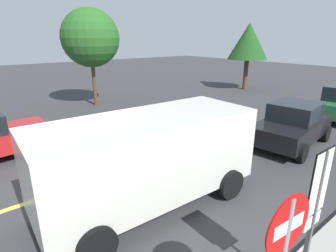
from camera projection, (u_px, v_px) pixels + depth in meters
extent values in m
plane|color=#38383A|center=(79.00, 186.00, 7.38)|extent=(80.00, 80.00, 0.00)
cube|color=#E0D14C|center=(165.00, 157.00, 9.14)|extent=(28.00, 0.16, 0.01)
cylinder|color=red|center=(288.00, 226.00, 2.91)|extent=(0.76, 0.08, 0.76)
cube|color=white|center=(288.00, 226.00, 2.91)|extent=(0.53, 0.07, 0.18)
cube|color=#4C4C51|center=(310.00, 230.00, 3.87)|extent=(0.06, 0.06, 2.50)
cube|color=white|center=(320.00, 183.00, 3.63)|extent=(0.50, 0.03, 0.95)
cube|color=black|center=(320.00, 183.00, 3.63)|extent=(0.54, 0.02, 0.99)
cube|color=white|center=(312.00, 221.00, 3.82)|extent=(0.45, 0.03, 0.20)
cube|color=silver|center=(149.00, 155.00, 6.25)|extent=(5.26, 2.16, 1.82)
cube|color=black|center=(213.00, 123.00, 7.30)|extent=(0.22, 1.84, 0.80)
cylinder|color=black|center=(180.00, 157.00, 8.30)|extent=(0.77, 0.28, 0.76)
cylinder|color=black|center=(230.00, 184.00, 6.77)|extent=(0.77, 0.28, 0.76)
cylinder|color=black|center=(63.00, 195.00, 6.31)|extent=(0.77, 0.28, 0.76)
cylinder|color=black|center=(96.00, 245.00, 4.78)|extent=(0.77, 0.28, 0.76)
cylinder|color=black|center=(20.00, 135.00, 10.32)|extent=(0.66, 0.28, 0.64)
cylinder|color=black|center=(36.00, 148.00, 9.09)|extent=(0.66, 0.28, 0.64)
cylinder|color=black|center=(329.00, 105.00, 14.99)|extent=(0.67, 0.32, 0.64)
cylinder|color=black|center=(314.00, 115.00, 13.08)|extent=(0.67, 0.32, 0.64)
cube|color=black|center=(291.00, 128.00, 10.08)|extent=(4.04, 2.24, 0.64)
cube|color=black|center=(296.00, 111.00, 10.01)|extent=(2.03, 1.76, 0.64)
cylinder|color=black|center=(302.00, 153.00, 8.72)|extent=(0.66, 0.30, 0.64)
cylinder|color=black|center=(253.00, 140.00, 9.87)|extent=(0.66, 0.30, 0.64)
cylinder|color=black|center=(326.00, 133.00, 10.50)|extent=(0.66, 0.30, 0.64)
cylinder|color=black|center=(281.00, 124.00, 11.65)|extent=(0.66, 0.30, 0.64)
cylinder|color=#513823|center=(245.00, 74.00, 20.90)|extent=(0.34, 0.34, 2.32)
cone|color=#1E4C1C|center=(248.00, 41.00, 20.12)|extent=(2.99, 2.99, 2.66)
cylinder|color=#513823|center=(94.00, 80.00, 15.81)|extent=(0.21, 0.21, 2.98)
sphere|color=#286023|center=(90.00, 38.00, 15.06)|extent=(3.25, 3.25, 3.25)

